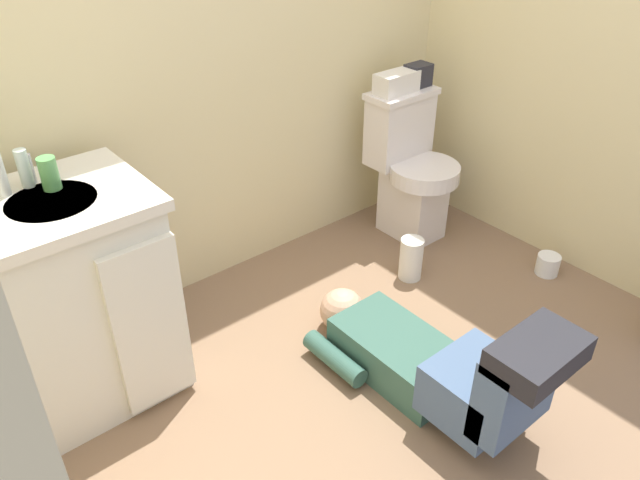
{
  "coord_description": "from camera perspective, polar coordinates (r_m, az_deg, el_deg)",
  "views": [
    {
      "loc": [
        -1.3,
        -1.23,
        1.76
      ],
      "look_at": [
        0.0,
        0.34,
        0.45
      ],
      "focal_mm": 34.64,
      "sensor_mm": 36.0,
      "label": 1
    }
  ],
  "objects": [
    {
      "name": "ground_plane",
      "position": [
        2.52,
        4.98,
        -12.29
      ],
      "size": [
        3.04,
        2.94,
        0.04
      ],
      "primitive_type": "cube",
      "color": "#83644A"
    },
    {
      "name": "wall_back",
      "position": [
        2.65,
        -9.96,
        20.06
      ],
      "size": [
        2.7,
        0.08,
        2.4
      ],
      "primitive_type": "cube",
      "color": "beige",
      "rests_on": "ground_plane"
    },
    {
      "name": "wall_right",
      "position": [
        2.94,
        26.02,
        18.68
      ],
      "size": [
        0.08,
        1.94,
        2.4
      ],
      "primitive_type": "cube",
      "color": "beige",
      "rests_on": "ground_plane"
    },
    {
      "name": "toilet",
      "position": [
        3.2,
        8.29,
        6.6
      ],
      "size": [
        0.36,
        0.46,
        0.75
      ],
      "color": "silver",
      "rests_on": "ground_plane"
    },
    {
      "name": "vanity_cabinet",
      "position": [
        2.33,
        -21.49,
        -5.07
      ],
      "size": [
        0.6,
        0.53,
        0.82
      ],
      "color": "silver",
      "rests_on": "ground_plane"
    },
    {
      "name": "faucet",
      "position": [
        2.23,
        -25.22,
        5.99
      ],
      "size": [
        0.02,
        0.02,
        0.1
      ],
      "primitive_type": "cylinder",
      "color": "silver",
      "rests_on": "vanity_cabinet"
    },
    {
      "name": "person_plumber",
      "position": [
        2.32,
        10.55,
        -11.06
      ],
      "size": [
        0.39,
        1.06,
        0.52
      ],
      "color": "#33594C",
      "rests_on": "ground_plane"
    },
    {
      "name": "tissue_box",
      "position": [
        3.07,
        7.08,
        14.24
      ],
      "size": [
        0.22,
        0.11,
        0.1
      ],
      "primitive_type": "cube",
      "color": "silver",
      "rests_on": "toilet"
    },
    {
      "name": "toiletry_bag",
      "position": [
        3.17,
        9.04,
        14.8
      ],
      "size": [
        0.12,
        0.09,
        0.11
      ],
      "primitive_type": "cube",
      "color": "#26262D",
      "rests_on": "toilet"
    },
    {
      "name": "bottle_clear",
      "position": [
        2.21,
        -25.66,
        5.99
      ],
      "size": [
        0.04,
        0.04,
        0.13
      ],
      "primitive_type": "cylinder",
      "color": "silver",
      "rests_on": "vanity_cabinet"
    },
    {
      "name": "bottle_green",
      "position": [
        2.16,
        -23.74,
        5.65
      ],
      "size": [
        0.06,
        0.06,
        0.11
      ],
      "primitive_type": "cylinder",
      "color": "#529952",
      "rests_on": "vanity_cabinet"
    },
    {
      "name": "paper_towel_roll",
      "position": [
        2.96,
        8.41,
        -1.72
      ],
      "size": [
        0.11,
        0.11,
        0.21
      ],
      "primitive_type": "cylinder",
      "color": "white",
      "rests_on": "ground_plane"
    },
    {
      "name": "toilet_paper_roll",
      "position": [
        3.18,
        20.3,
        -2.14
      ],
      "size": [
        0.11,
        0.11,
        0.1
      ],
      "primitive_type": "cylinder",
      "color": "white",
      "rests_on": "ground_plane"
    }
  ]
}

